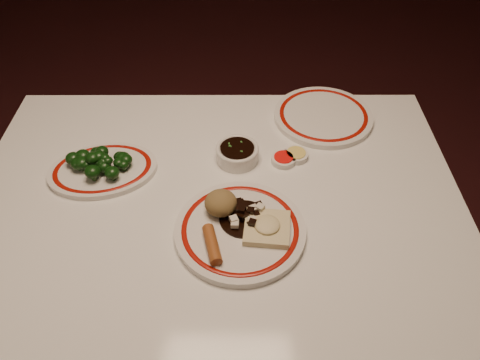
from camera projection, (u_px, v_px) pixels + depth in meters
name	position (u px, v px, depth m)	size (l,w,h in m)	color
ground	(223.00, 347.00, 1.65)	(7.00, 7.00, 0.00)	black
dining_table	(216.00, 227.00, 1.19)	(1.20, 0.90, 0.75)	white
main_plate	(240.00, 230.00, 1.05)	(0.34, 0.34, 0.02)	silver
rice_mound	(221.00, 203.00, 1.06)	(0.07, 0.07, 0.05)	olive
spring_roll	(212.00, 244.00, 0.99)	(0.03, 0.03, 0.10)	#975325
fried_wonton	(267.00, 227.00, 1.03)	(0.11, 0.11, 0.03)	beige
stirfry_heap	(244.00, 214.00, 1.05)	(0.11, 0.11, 0.03)	black
broccoli_plate	(103.00, 170.00, 1.19)	(0.31, 0.28, 0.02)	silver
broccoli_pile	(98.00, 161.00, 1.17)	(0.17, 0.12, 0.05)	#23471C
soy_bowl	(237.00, 154.00, 1.22)	(0.11, 0.11, 0.04)	silver
sweet_sour_dish	(283.00, 159.00, 1.22)	(0.06, 0.06, 0.02)	silver
mustard_dish	(296.00, 155.00, 1.23)	(0.06, 0.06, 0.02)	silver
far_plate	(323.00, 116.00, 1.35)	(0.37, 0.37, 0.02)	silver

